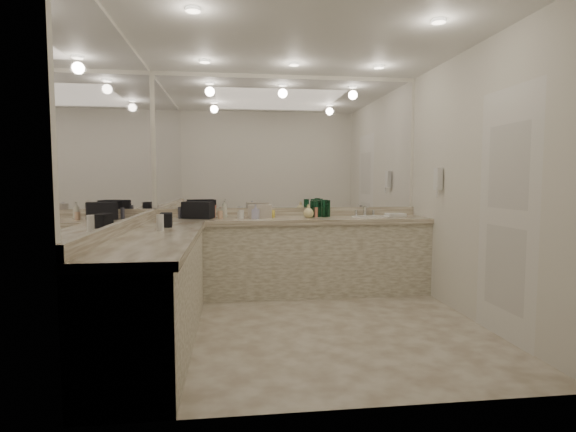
{
  "coord_description": "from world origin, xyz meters",
  "views": [
    {
      "loc": [
        -0.68,
        -3.96,
        1.34
      ],
      "look_at": [
        -0.13,
        0.4,
        0.99
      ],
      "focal_mm": 28.0,
      "sensor_mm": 36.0,
      "label": 1
    }
  ],
  "objects": [
    {
      "name": "floor",
      "position": [
        0.0,
        0.0,
        0.0
      ],
      "size": [
        3.2,
        3.2,
        0.0
      ],
      "primitive_type": "plane",
      "color": "beige",
      "rests_on": "ground"
    },
    {
      "name": "ceiling",
      "position": [
        0.0,
        0.0,
        2.6
      ],
      "size": [
        3.2,
        3.2,
        0.0
      ],
      "primitive_type": "plane",
      "color": "white",
      "rests_on": "floor"
    },
    {
      "name": "wall_back",
      "position": [
        0.0,
        1.5,
        1.3
      ],
      "size": [
        3.2,
        0.02,
        2.6
      ],
      "primitive_type": "cube",
      "color": "silver",
      "rests_on": "floor"
    },
    {
      "name": "wall_left",
      "position": [
        -1.6,
        0.0,
        1.3
      ],
      "size": [
        0.02,
        3.0,
        2.6
      ],
      "primitive_type": "cube",
      "color": "silver",
      "rests_on": "floor"
    },
    {
      "name": "wall_right",
      "position": [
        1.6,
        0.0,
        1.3
      ],
      "size": [
        0.02,
        3.0,
        2.6
      ],
      "primitive_type": "cube",
      "color": "silver",
      "rests_on": "floor"
    },
    {
      "name": "vanity_back_base",
      "position": [
        0.0,
        1.2,
        0.42
      ],
      "size": [
        3.2,
        0.6,
        0.84
      ],
      "primitive_type": "cube",
      "color": "silver",
      "rests_on": "floor"
    },
    {
      "name": "vanity_back_top",
      "position": [
        0.0,
        1.19,
        0.87
      ],
      "size": [
        3.2,
        0.64,
        0.06
      ],
      "primitive_type": "cube",
      "color": "beige",
      "rests_on": "vanity_back_base"
    },
    {
      "name": "vanity_left_base",
      "position": [
        -1.3,
        -0.3,
        0.42
      ],
      "size": [
        0.6,
        2.4,
        0.84
      ],
      "primitive_type": "cube",
      "color": "silver",
      "rests_on": "floor"
    },
    {
      "name": "vanity_left_top",
      "position": [
        -1.29,
        -0.3,
        0.87
      ],
      "size": [
        0.64,
        2.42,
        0.06
      ],
      "primitive_type": "cube",
      "color": "beige",
      "rests_on": "vanity_left_base"
    },
    {
      "name": "backsplash_back",
      "position": [
        0.0,
        1.48,
        0.95
      ],
      "size": [
        3.2,
        0.04,
        0.1
      ],
      "primitive_type": "cube",
      "color": "beige",
      "rests_on": "vanity_back_top"
    },
    {
      "name": "backsplash_left",
      "position": [
        -1.58,
        0.0,
        0.95
      ],
      "size": [
        0.04,
        3.0,
        0.1
      ],
      "primitive_type": "cube",
      "color": "beige",
      "rests_on": "vanity_left_top"
    },
    {
      "name": "mirror_back",
      "position": [
        0.0,
        1.49,
        1.77
      ],
      "size": [
        3.12,
        0.01,
        1.55
      ],
      "primitive_type": "cube",
      "color": "white",
      "rests_on": "wall_back"
    },
    {
      "name": "mirror_left",
      "position": [
        -1.59,
        0.0,
        1.77
      ],
      "size": [
        0.01,
        2.92,
        1.55
      ],
      "primitive_type": "cube",
      "color": "white",
      "rests_on": "wall_left"
    },
    {
      "name": "sink",
      "position": [
        0.95,
        1.2,
        0.9
      ],
      "size": [
        0.44,
        0.44,
        0.03
      ],
      "primitive_type": "cylinder",
      "color": "white",
      "rests_on": "vanity_back_top"
    },
    {
      "name": "faucet",
      "position": [
        0.95,
        1.41,
        0.97
      ],
      "size": [
        0.24,
        0.16,
        0.14
      ],
      "primitive_type": "cube",
      "color": "silver",
      "rests_on": "vanity_back_top"
    },
    {
      "name": "wall_phone",
      "position": [
        1.56,
        0.7,
        1.35
      ],
      "size": [
        0.06,
        0.1,
        0.24
      ],
      "primitive_type": "cube",
      "color": "white",
      "rests_on": "wall_right"
    },
    {
      "name": "door",
      "position": [
        1.59,
        -0.5,
        1.05
      ],
      "size": [
        0.02,
        0.82,
        2.1
      ],
      "primitive_type": "cube",
      "color": "white",
      "rests_on": "wall_right"
    },
    {
      "name": "black_toiletry_bag",
      "position": [
        -1.06,
        1.22,
        0.99
      ],
      "size": [
        0.37,
        0.29,
        0.19
      ],
      "primitive_type": "cube",
      "rotation": [
        0.0,
        0.0,
        -0.28
      ],
      "color": "black",
      "rests_on": "vanity_back_top"
    },
    {
      "name": "black_bag_spill",
      "position": [
        -1.3,
        0.38,
        0.97
      ],
      "size": [
        0.13,
        0.25,
        0.13
      ],
      "primitive_type": "cube",
      "rotation": [
        0.0,
        0.0,
        0.1
      ],
      "color": "black",
      "rests_on": "vanity_left_top"
    },
    {
      "name": "cream_cosmetic_case",
      "position": [
        -0.36,
        1.22,
        0.98
      ],
      "size": [
        0.29,
        0.19,
        0.16
      ],
      "primitive_type": "cube",
      "rotation": [
        0.0,
        0.0,
        -0.1
      ],
      "color": "beige",
      "rests_on": "vanity_back_top"
    },
    {
      "name": "hand_towel",
      "position": [
        1.28,
        1.22,
        0.92
      ],
      "size": [
        0.24,
        0.17,
        0.04
      ],
      "primitive_type": "cube",
      "rotation": [
        0.0,
        0.0,
        0.13
      ],
      "color": "white",
      "rests_on": "vanity_back_top"
    },
    {
      "name": "lotion_left",
      "position": [
        -1.3,
        0.01,
        0.97
      ],
      "size": [
        0.06,
        0.06,
        0.14
      ],
      "primitive_type": "cylinder",
      "color": "white",
      "rests_on": "vanity_left_top"
    },
    {
      "name": "soap_bottle_a",
      "position": [
        -0.77,
        1.28,
        1.0
      ],
      "size": [
        0.09,
        0.09,
        0.2
      ],
      "primitive_type": "imported",
      "rotation": [
        0.0,
        0.0,
        0.23
      ],
      "color": "beige",
      "rests_on": "vanity_back_top"
    },
    {
      "name": "soap_bottle_b",
      "position": [
        -0.42,
        1.1,
        0.98
      ],
      "size": [
        0.09,
        0.1,
        0.17
      ],
      "primitive_type": "imported",
      "rotation": [
        0.0,
        0.0,
        -0.33
      ],
      "color": "silver",
      "rests_on": "vanity_back_top"
    },
    {
      "name": "soap_bottle_c",
      "position": [
        0.21,
        1.18,
        0.98
      ],
      "size": [
        0.13,
        0.13,
        0.16
      ],
      "primitive_type": "imported",
      "rotation": [
        0.0,
        0.0,
        0.08
      ],
      "color": "beige",
      "rests_on": "vanity_back_top"
    },
    {
      "name": "green_bottle_0",
      "position": [
        0.35,
        1.31,
        1.0
      ],
      "size": [
        0.07,
        0.07,
        0.2
      ],
      "primitive_type": "cylinder",
      "color": "#155232",
      "rests_on": "vanity_back_top"
    },
    {
      "name": "green_bottle_1",
      "position": [
        0.41,
        1.25,
        1.0
      ],
      "size": [
        0.07,
        0.07,
        0.21
      ],
      "primitive_type": "cylinder",
      "color": "#155232",
      "rests_on": "vanity_back_top"
    },
    {
      "name": "green_bottle_2",
      "position": [
        0.45,
        1.27,
        1.0
      ],
      "size": [
        0.06,
        0.06,
        0.2
      ],
      "primitive_type": "cylinder",
      "color": "#155232",
      "rests_on": "vanity_back_top"
    },
    {
      "name": "green_bottle_3",
      "position": [
        0.27,
        1.25,
        1.0
      ],
      "size": [
        0.07,
        0.07,
        0.19
      ],
      "primitive_type": "cylinder",
      "color": "#155232",
      "rests_on": "vanity_back_top"
    },
    {
      "name": "amenity_bottle_0",
      "position": [
        0.3,
        1.25,
        0.96
      ],
      "size": [
        0.06,
        0.06,
        0.12
      ],
      "primitive_type": "cylinder",
      "color": "#E57F66",
      "rests_on": "vanity_back_top"
    },
    {
      "name": "amenity_bottle_1",
      "position": [
        -0.89,
        1.32,
        0.97
      ],
      "size": [
        0.04,
        0.04,
        0.13
      ],
      "primitive_type": "cylinder",
      "color": "#E57F66",
      "rests_on": "vanity_back_top"
    },
    {
      "name": "amenity_bottle_2",
      "position": [
        -0.81,
        1.18,
        0.95
      ],
      "size": [
        0.06,
        0.06,
        0.09
      ],
      "primitive_type": "cylinder",
      "color": "#E0B28C",
      "rests_on": "vanity_back_top"
    },
    {
      "name": "amenity_bottle_3",
      "position": [
        -1.27,
        1.26,
        0.97
      ],
      "size": [
        0.04,
        0.04,
        0.13
      ],
      "primitive_type": "cylinder",
      "color": "#3F3F4C",
      "rests_on": "vanity_back_top"
    },
    {
      "name": "amenity_bottle_4",
      "position": [
        -0.58,
        1.13,
        0.95
      ],
      "size": [
        0.06,
        0.06,
        0.1
      ],
      "primitive_type": "cylinder",
      "color": "white",
      "rests_on": "vanity_back_top"
    },
    {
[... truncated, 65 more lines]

